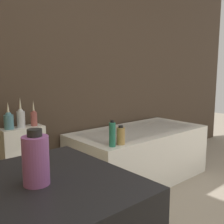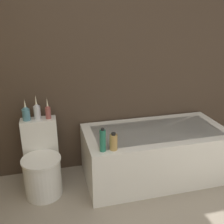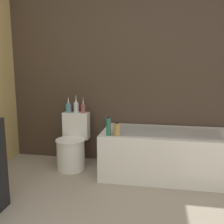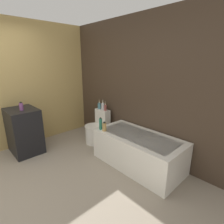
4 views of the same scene
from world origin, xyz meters
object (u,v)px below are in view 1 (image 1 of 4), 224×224
soap_bottle_glass (36,159)px  vase_gold (9,120)px  bathtub (139,154)px  shampoo_bottle_short (121,136)px  shampoo_bottle_tall (112,134)px  toilet (34,182)px  vase_silver (21,117)px  vase_bronze (34,117)px

soap_bottle_glass → vase_gold: bearing=73.2°
soap_bottle_glass → bathtub: bearing=35.6°
vase_gold → shampoo_bottle_short: vase_gold is taller
shampoo_bottle_tall → toilet: bearing=149.5°
bathtub → shampoo_bottle_short: size_ratio=9.13×
vase_gold → vase_silver: size_ratio=0.87×
bathtub → vase_bronze: (-1.12, 0.23, 0.52)m
vase_silver → shampoo_bottle_tall: 0.80m
vase_gold → soap_bottle_glass: bearing=-106.8°
toilet → shampoo_bottle_short: (0.67, -0.33, 0.35)m
vase_silver → vase_bronze: 0.11m
vase_bronze → shampoo_bottle_tall: vase_bronze is taller
vase_silver → shampoo_bottle_tall: vase_silver is taller
vase_gold → vase_silver: (0.11, 0.01, 0.01)m
toilet → bathtub: bearing=-1.9°
shampoo_bottle_short → toilet: bearing=153.7°
shampoo_bottle_tall → vase_gold: bearing=142.1°
vase_gold → shampoo_bottle_tall: size_ratio=0.99×
vase_gold → toilet: bearing=-60.7°
shampoo_bottle_tall → shampoo_bottle_short: shampoo_bottle_tall is taller
soap_bottle_glass → vase_gold: size_ratio=0.69×
toilet → vase_silver: size_ratio=2.82×
vase_gold → shampoo_bottle_tall: vase_gold is taller
bathtub → toilet: 1.23m
bathtub → soap_bottle_glass: soap_bottle_glass is taller
shampoo_bottle_tall → vase_bronze: bearing=131.5°
toilet → shampoo_bottle_short: 0.83m
bathtub → shampoo_bottle_short: shampoo_bottle_short is taller
soap_bottle_glass → shampoo_bottle_short: soap_bottle_glass is taller
bathtub → vase_bronze: size_ratio=6.85×
shampoo_bottle_tall → shampoo_bottle_short: bearing=2.0°
bathtub → shampoo_bottle_tall: bearing=-155.8°
soap_bottle_glass → vase_bronze: size_ratio=0.69×
vase_gold → vase_silver: bearing=6.9°
soap_bottle_glass → vase_bronze: 1.66m
vase_bronze → shampoo_bottle_short: 0.78m
shampoo_bottle_short → soap_bottle_glass: bearing=-141.4°
vase_gold → shampoo_bottle_tall: bearing=-37.9°
shampoo_bottle_short → vase_silver: bearing=141.3°
vase_silver → shampoo_bottle_short: size_ratio=1.52×
soap_bottle_glass → shampoo_bottle_short: 1.62m
vase_gold → vase_bronze: 0.22m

